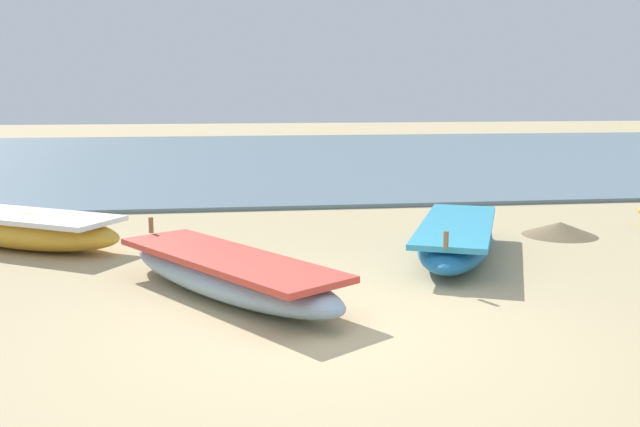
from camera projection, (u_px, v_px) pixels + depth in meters
name	position (u px, v px, depth m)	size (l,w,h in m)	color
ground	(318.00, 329.00, 6.77)	(80.00, 80.00, 0.00)	tan
sea_water	(249.00, 157.00, 23.07)	(60.00, 20.00, 0.08)	slate
fishing_boat_1	(29.00, 229.00, 10.17)	(3.19, 2.48, 0.70)	gold
fishing_boat_3	(456.00, 238.00, 9.66)	(2.24, 3.57, 0.66)	#1E669E
fishing_boat_5	(228.00, 273.00, 7.84)	(2.81, 3.52, 0.65)	#8CA5B7
debris_pile_1	(560.00, 229.00, 11.06)	(1.15, 1.15, 0.21)	#7A6647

